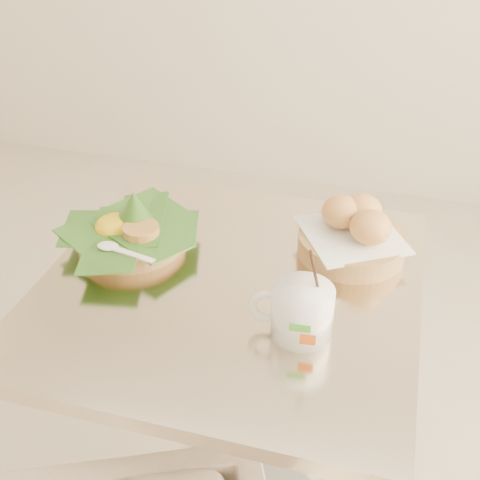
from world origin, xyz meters
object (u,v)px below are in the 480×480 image
(rice_basket, at_px, (130,229))
(bread_basket, at_px, (354,233))
(coffee_mug, at_px, (301,310))
(cafe_table, at_px, (231,365))

(rice_basket, bearing_deg, bread_basket, 12.62)
(coffee_mug, bearing_deg, rice_basket, 156.60)
(cafe_table, height_order, coffee_mug, coffee_mug)
(rice_basket, relative_size, bread_basket, 1.09)
(rice_basket, distance_m, coffee_mug, 0.42)
(rice_basket, height_order, bread_basket, rice_basket)
(cafe_table, distance_m, coffee_mug, 0.33)
(cafe_table, bearing_deg, bread_basket, 38.03)
(cafe_table, bearing_deg, rice_basket, 164.57)
(bread_basket, bearing_deg, rice_basket, -167.38)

